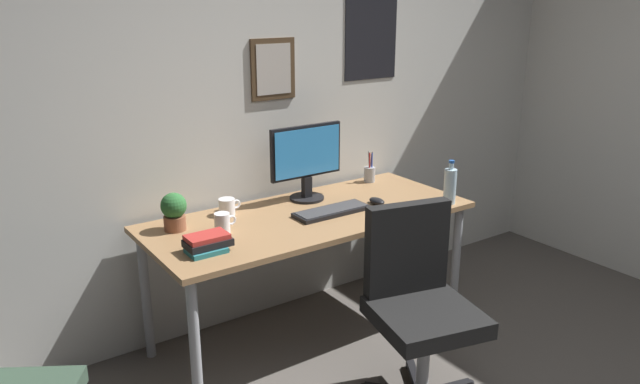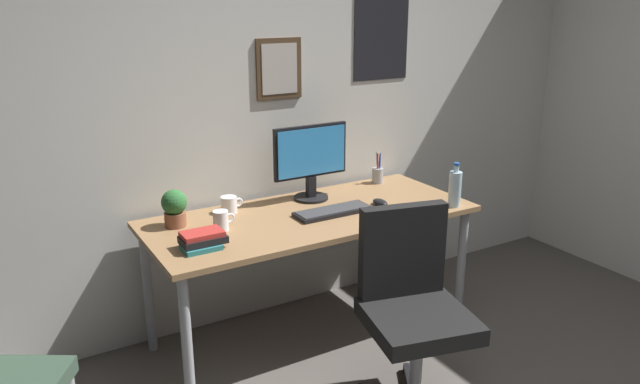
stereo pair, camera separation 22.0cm
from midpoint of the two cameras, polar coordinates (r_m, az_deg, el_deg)
wall_back at (r=3.66m, az=-0.35°, el=8.76°), size 4.40×0.10×2.60m
desk at (r=3.35m, az=1.01°, el=-3.18°), size 1.78×0.76×0.75m
office_chair at (r=2.94m, az=10.67°, el=-9.83°), size 0.58×0.58×0.95m
monitor at (r=3.50m, az=0.92°, el=3.08°), size 0.46×0.20×0.43m
keyboard at (r=3.33m, az=3.10°, el=-1.82°), size 0.43×0.15×0.03m
computer_mouse at (r=3.47m, az=7.42°, el=-0.99°), size 0.06×0.11×0.04m
water_bottle at (r=3.51m, az=14.20°, el=0.32°), size 0.07×0.07×0.25m
coffee_mug_near at (r=3.10m, az=-7.17°, el=-2.68°), size 0.12×0.08×0.10m
coffee_mug_far at (r=3.35m, az=-6.57°, el=-1.19°), size 0.13×0.09×0.09m
potted_plant at (r=3.17m, az=-11.47°, el=-1.39°), size 0.13×0.13×0.20m
pen_cup at (r=3.88m, az=6.99°, el=1.61°), size 0.07×0.07×0.20m
book_stack_left at (r=2.90m, az=-8.76°, el=-4.45°), size 0.21×0.14×0.08m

